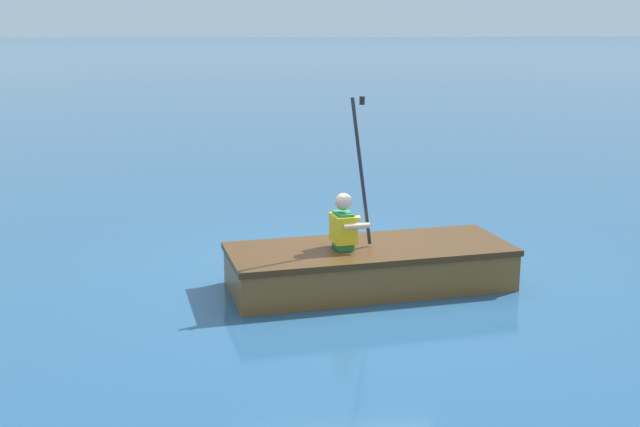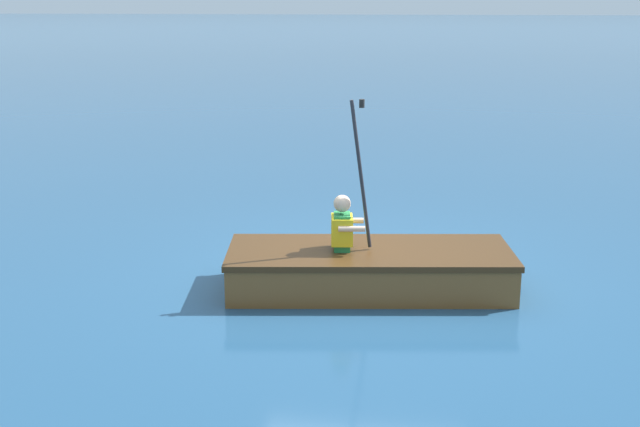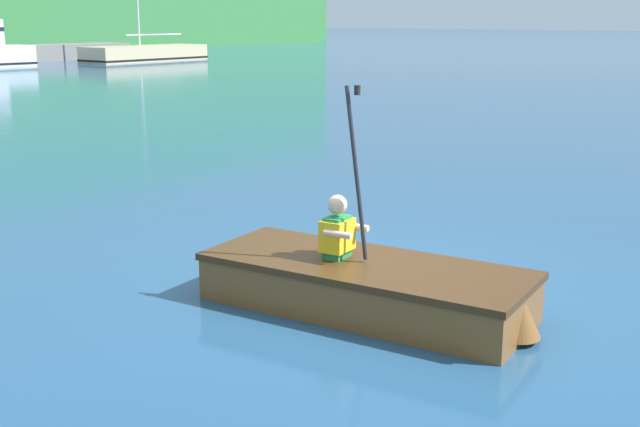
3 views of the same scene
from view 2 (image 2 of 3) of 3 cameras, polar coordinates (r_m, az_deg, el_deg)
name	(u,v)px [view 2 (image 2 of 3)]	position (r m, az deg, el deg)	size (l,w,h in m)	color
ground_plane	(359,275)	(8.52, 2.76, -4.41)	(300.00, 300.00, 0.00)	navy
rowboat_foreground	(374,267)	(8.04, 3.85, -3.81)	(1.48, 3.00, 0.42)	brown
person_paddler	(343,224)	(7.89, 1.67, -0.73)	(0.39, 0.42, 1.49)	#267F3F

